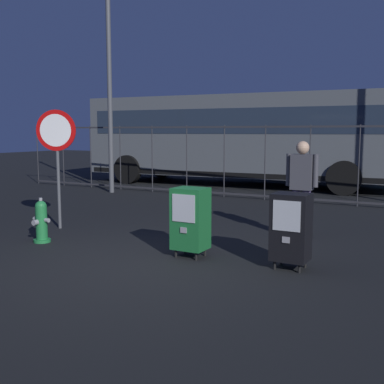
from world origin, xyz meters
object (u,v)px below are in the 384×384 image
fire_hydrant (41,221)px  newspaper_box_secondary (190,219)px  stop_sign (57,144)px  bus_far (365,135)px  newspaper_box_primary (291,227)px  bus_near (239,135)px  street_light_near_right (108,25)px  pedestrian (302,184)px

fire_hydrant → newspaper_box_secondary: newspaper_box_secondary is taller
stop_sign → bus_far: 12.72m
newspaper_box_primary → stop_sign: stop_sign is taller
bus_near → street_light_near_right: 5.52m
newspaper_box_secondary → bus_near: bearing=109.1°
fire_hydrant → bus_near: size_ratio=0.07×
street_light_near_right → bus_far: bearing=50.9°
stop_sign → pedestrian: bearing=17.2°
pedestrian → bus_far: bearing=93.9°
fire_hydrant → newspaper_box_primary: (4.09, 0.47, 0.22)m
stop_sign → pedestrian: 4.51m
stop_sign → street_light_near_right: bearing=117.7°
newspaper_box_secondary → stop_sign: (-3.18, 0.62, 1.03)m
pedestrian → street_light_near_right: (-6.78, 3.46, 3.94)m
newspaper_box_secondary → bus_far: (0.35, 12.83, 1.14)m
pedestrian → bus_far: size_ratio=0.16×
newspaper_box_secondary → street_light_near_right: street_light_near_right is taller
newspaper_box_primary → bus_near: bus_near is taller
fire_hydrant → bus_near: 9.61m
newspaper_box_primary → street_light_near_right: 9.90m
newspaper_box_secondary → bus_near: (-3.16, 9.13, 1.14)m
fire_hydrant → bus_near: (-0.54, 9.50, 1.36)m
street_light_near_right → stop_sign: bearing=-62.3°
fire_hydrant → street_light_near_right: size_ratio=0.09×
pedestrian → bus_far: 10.94m
bus_near → bus_far: same height
newspaper_box_primary → fire_hydrant: bearing=-173.4°
fire_hydrant → newspaper_box_primary: size_ratio=0.73×
newspaper_box_secondary → pedestrian: (1.08, 1.94, 0.38)m
stop_sign → bus_near: (0.02, 8.51, 0.11)m
newspaper_box_secondary → stop_sign: 3.40m
newspaper_box_primary → bus_near: size_ratio=0.10×
newspaper_box_primary → stop_sign: 4.80m
stop_sign → street_light_near_right: street_light_near_right is taller
fire_hydrant → street_light_near_right: street_light_near_right is taller
newspaper_box_primary → bus_near: (-4.63, 9.03, 1.14)m
bus_near → bus_far: size_ratio=1.00×
newspaper_box_primary → street_light_near_right: street_light_near_right is taller
fire_hydrant → newspaper_box_primary: newspaper_box_primary is taller
stop_sign → bus_far: bearing=73.9°
fire_hydrant → newspaper_box_primary: bearing=6.6°
stop_sign → street_light_near_right: (-2.51, 4.78, 3.28)m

